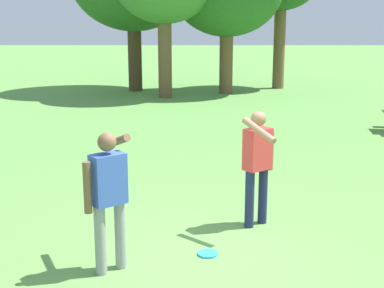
{
  "coord_description": "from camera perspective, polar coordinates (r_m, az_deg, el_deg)",
  "views": [
    {
      "loc": [
        -0.24,
        -6.02,
        2.83
      ],
      "look_at": [
        -0.31,
        1.87,
        1.0
      ],
      "focal_mm": 49.6,
      "sensor_mm": 36.0,
      "label": 1
    }
  ],
  "objects": [
    {
      "name": "frisbee",
      "position": [
        6.72,
        1.71,
        -11.71
      ],
      "size": [
        0.25,
        0.25,
        0.03
      ],
      "primitive_type": "cylinder",
      "color": "#2D9EDB",
      "rests_on": "ground"
    },
    {
      "name": "ground_plane",
      "position": [
        6.65,
        2.6,
        -12.12
      ],
      "size": [
        120.0,
        120.0,
        0.0
      ],
      "primitive_type": "plane",
      "color": "#609947"
    },
    {
      "name": "person_thrower",
      "position": [
        6.06,
        -9.0,
        -5.06
      ],
      "size": [
        0.5,
        0.84,
        1.64
      ],
      "color": "gray",
      "rests_on": "ground"
    },
    {
      "name": "person_catcher",
      "position": [
        7.39,
        7.11,
        -1.68
      ],
      "size": [
        0.5,
        0.84,
        1.64
      ],
      "color": "#1E234C",
      "rests_on": "ground"
    }
  ]
}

